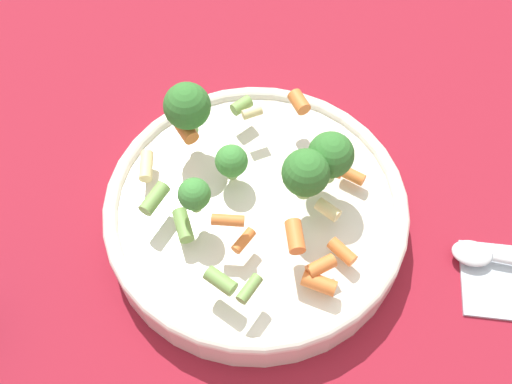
% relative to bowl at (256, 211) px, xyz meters
% --- Properties ---
extents(ground_plane, '(3.00, 3.00, 0.00)m').
position_rel_bowl_xyz_m(ground_plane, '(0.00, 0.00, -0.02)').
color(ground_plane, maroon).
extents(bowl, '(0.27, 0.27, 0.04)m').
position_rel_bowl_xyz_m(bowl, '(0.00, 0.00, 0.00)').
color(bowl, silver).
rests_on(bowl, ground_plane).
extents(pasta_salad, '(0.22, 0.19, 0.07)m').
position_rel_bowl_xyz_m(pasta_salad, '(0.01, -0.02, 0.06)').
color(pasta_salad, '#8CB766').
rests_on(pasta_salad, bowl).
extents(spoon, '(0.14, 0.09, 0.01)m').
position_rel_bowl_xyz_m(spoon, '(-0.19, -0.12, -0.01)').
color(spoon, silver).
rests_on(spoon, napkin).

